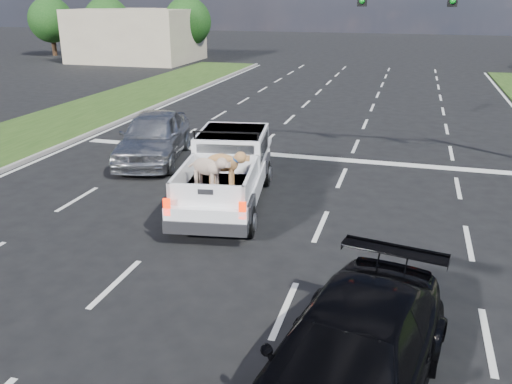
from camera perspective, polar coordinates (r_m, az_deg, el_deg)
ground at (r=10.70m, az=-6.29°, el=-10.81°), size 160.00×160.00×0.00m
road_markings at (r=16.39m, az=2.29°, el=0.52°), size 17.75×60.00×0.01m
curb_left at (r=19.97m, az=-24.26°, el=2.51°), size 0.15×60.00×0.14m
building_left at (r=50.46m, az=-12.45°, el=15.81°), size 10.00×8.00×4.40m
tree_far_a at (r=57.40m, az=-20.79°, el=16.56°), size 4.20×4.20×5.40m
tree_far_b at (r=54.10m, az=-15.42°, el=16.98°), size 4.20×4.20×5.40m
tree_far_c at (r=50.49m, az=-7.23°, el=17.34°), size 4.20×4.20×5.40m
pickup_truck at (r=14.86m, az=-3.15°, el=2.27°), size 2.77×5.67×2.04m
silver_sedan at (r=19.27m, az=-10.76°, el=5.79°), size 3.10×5.34×1.71m
black_coupe at (r=7.79m, az=9.71°, el=-17.45°), size 3.05×5.51×1.51m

